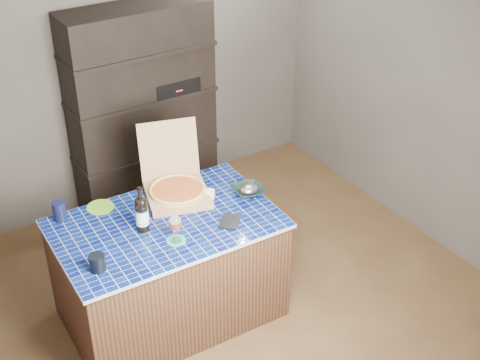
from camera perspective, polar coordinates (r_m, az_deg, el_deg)
room at (r=4.32m, az=0.04°, el=2.48°), size 3.50×3.50×3.50m
shelving_unit at (r=5.68m, az=-8.28°, el=5.83°), size 1.20×0.41×1.80m
kitchen_island at (r=4.69m, az=-6.08°, el=-7.59°), size 1.49×0.97×0.80m
pizza_box at (r=4.67m, az=-5.45°, el=-0.66°), size 0.55×0.61×0.46m
mead_bottle at (r=4.32m, az=-8.38°, el=-2.87°), size 0.09×0.09×0.33m
teal_trivet at (r=4.27m, az=-5.47°, el=-5.17°), size 0.12×0.12×0.01m
wine_glass at (r=4.19m, az=-5.56°, el=-3.73°), size 0.08×0.08×0.19m
tumbler at (r=4.09m, az=-12.07°, el=-6.92°), size 0.10×0.10×0.11m
dvd_case at (r=4.42m, az=-0.86°, el=-3.55°), size 0.21×0.21×0.01m
bowl at (r=4.69m, az=0.79°, el=-0.92°), size 0.24×0.24×0.05m
foil_contents at (r=4.68m, az=0.79°, el=-0.78°), size 0.13×0.11×0.06m
white_jar at (r=4.65m, az=-2.60°, el=-1.22°), size 0.07×0.07×0.06m
navy_cup at (r=4.57m, az=-15.16°, el=-2.57°), size 0.09×0.09×0.14m
green_trivet at (r=4.66m, az=-11.84°, el=-2.27°), size 0.19×0.19×0.01m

